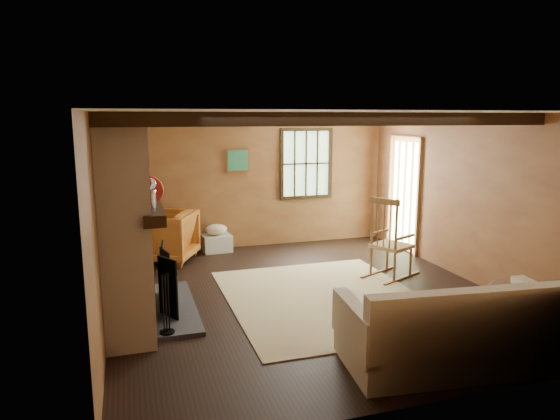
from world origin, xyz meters
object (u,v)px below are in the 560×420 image
object	(u,v)px
rocking_chair	(390,243)
armchair	(165,236)
fireplace	(128,225)
sofa	(458,333)
laundry_basket	(217,243)

from	to	relation	value
rocking_chair	armchair	world-z (taller)	rocking_chair
fireplace	sofa	world-z (taller)	fireplace
sofa	laundry_basket	distance (m)	5.00
sofa	armchair	xyz separation A→B (m)	(-2.40, 4.42, 0.11)
fireplace	rocking_chair	bearing A→B (deg)	5.53
rocking_chair	sofa	bearing A→B (deg)	138.63
laundry_basket	armchair	distance (m)	1.01
armchair	sofa	bearing A→B (deg)	54.61
sofa	laundry_basket	xyz separation A→B (m)	(-1.49, 4.77, -0.16)
sofa	laundry_basket	size ratio (longest dim) A/B	4.50
sofa	rocking_chair	bearing A→B (deg)	80.45
rocking_chair	sofa	xyz separation A→B (m)	(-0.71, -2.58, -0.20)
laundry_basket	rocking_chair	bearing A→B (deg)	-44.83
fireplace	rocking_chair	world-z (taller)	fireplace
sofa	laundry_basket	bearing A→B (deg)	113.24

